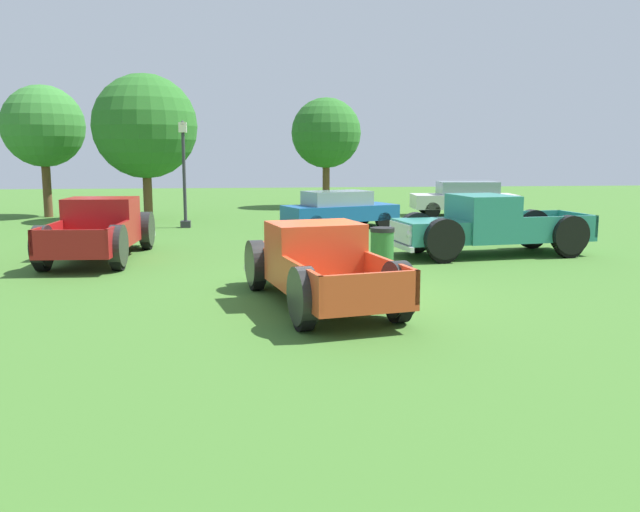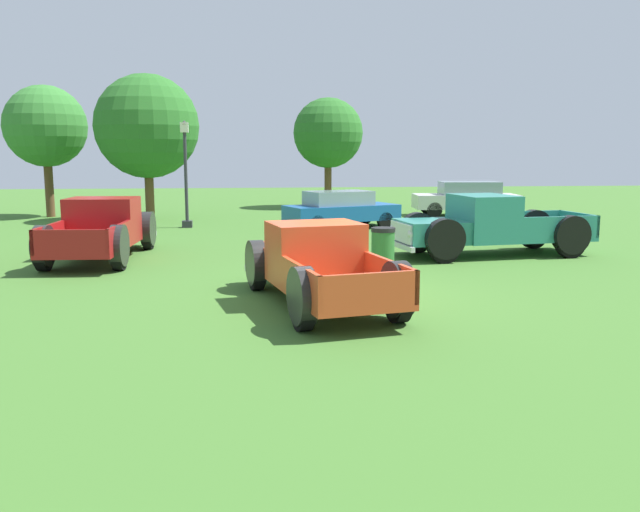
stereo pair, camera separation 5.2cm
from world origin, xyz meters
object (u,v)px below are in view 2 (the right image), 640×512
at_px(oak_tree_west, 45,127).
at_px(pickup_truck_behind_left, 480,227).
at_px(sedan_distant_a, 341,209).
at_px(oak_tree_east, 328,133).
at_px(pickup_truck_foreground, 314,264).
at_px(sedan_distant_b, 466,198).
at_px(pickup_truck_behind_right, 104,229).
at_px(trash_can, 383,247).
at_px(lamp_post_near, 186,172).
at_px(oak_tree_center, 147,127).

bearing_deg(oak_tree_west, pickup_truck_behind_left, -40.67).
relative_size(sedan_distant_a, oak_tree_east, 0.81).
relative_size(pickup_truck_foreground, oak_tree_west, 0.91).
bearing_deg(pickup_truck_behind_left, oak_tree_west, 139.33).
height_order(sedan_distant_a, sedan_distant_b, sedan_distant_b).
relative_size(pickup_truck_behind_right, sedan_distant_b, 1.14).
height_order(sedan_distant_b, trash_can, sedan_distant_b).
distance_m(oak_tree_east, oak_tree_west, 13.08).
relative_size(pickup_truck_foreground, pickup_truck_behind_left, 0.92).
bearing_deg(oak_tree_west, sedan_distant_a, -25.72).
distance_m(pickup_truck_behind_left, sedan_distant_b, 11.61).
xyz_separation_m(pickup_truck_foreground, oak_tree_west, (-9.63, 17.48, 3.12)).
bearing_deg(lamp_post_near, pickup_truck_behind_left, -42.69).
bearing_deg(pickup_truck_foreground, oak_tree_west, 118.85).
xyz_separation_m(pickup_truck_behind_right, oak_tree_center, (-0.18, 9.76, 3.02)).
bearing_deg(oak_tree_east, sedan_distant_a, -94.21).
relative_size(pickup_truck_behind_right, oak_tree_east, 0.96).
bearing_deg(oak_tree_west, pickup_truck_behind_right, -68.24).
distance_m(pickup_truck_foreground, sedan_distant_b, 18.09).
distance_m(pickup_truck_foreground, oak_tree_center, 16.71).
xyz_separation_m(trash_can, oak_tree_west, (-11.68, 13.92, 3.34)).
relative_size(sedan_distant_b, oak_tree_center, 0.79).
height_order(pickup_truck_behind_right, oak_tree_center, oak_tree_center).
xyz_separation_m(pickup_truck_behind_left, lamp_post_near, (-8.40, 7.75, 1.26)).
distance_m(pickup_truck_behind_right, trash_can, 7.38).
relative_size(sedan_distant_a, oak_tree_center, 0.75).
height_order(sedan_distant_a, oak_tree_east, oak_tree_east).
xyz_separation_m(sedan_distant_a, oak_tree_east, (0.70, 9.50, 2.98)).
relative_size(sedan_distant_b, oak_tree_east, 0.84).
bearing_deg(oak_tree_west, oak_tree_east, 16.91).
relative_size(pickup_truck_behind_right, lamp_post_near, 1.35).
distance_m(pickup_truck_foreground, pickup_truck_behind_right, 7.66).
bearing_deg(pickup_truck_behind_left, pickup_truck_foreground, -135.24).
height_order(sedan_distant_b, oak_tree_east, oak_tree_east).
bearing_deg(sedan_distant_a, sedan_distant_b, 34.55).
xyz_separation_m(sedan_distant_b, oak_tree_east, (-5.47, 5.25, 2.91)).
bearing_deg(sedan_distant_a, pickup_truck_behind_right, -140.21).
xyz_separation_m(sedan_distant_b, lamp_post_near, (-11.78, -3.36, 1.26)).
bearing_deg(sedan_distant_b, trash_can, -116.84).
bearing_deg(trash_can, pickup_truck_foreground, -119.82).
bearing_deg(sedan_distant_a, pickup_truck_foreground, -100.51).
height_order(pickup_truck_behind_right, oak_tree_west, oak_tree_west).
bearing_deg(trash_can, sedan_distant_a, 89.00).
distance_m(lamp_post_near, oak_tree_west, 8.05).
height_order(sedan_distant_a, oak_tree_center, oak_tree_center).
bearing_deg(pickup_truck_foreground, sedan_distant_a, 79.49).
height_order(pickup_truck_behind_left, sedan_distant_a, pickup_truck_behind_left).
distance_m(sedan_distant_a, oak_tree_center, 8.82).
relative_size(lamp_post_near, trash_can, 4.10).
relative_size(pickup_truck_behind_left, oak_tree_center, 0.94).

